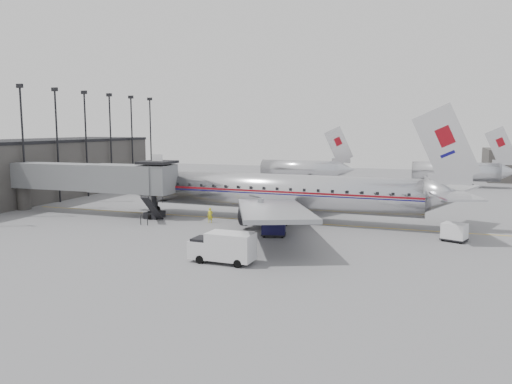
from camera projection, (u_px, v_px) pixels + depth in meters
ground at (219, 230)px, 49.34m from camera, size 160.00×160.00×0.00m
terminal at (20, 171)px, 69.03m from camera, size 12.00×46.00×8.00m
apron_line at (266, 221)px, 54.02m from camera, size 60.00×0.15×0.01m
jet_bridge at (98, 178)px, 57.54m from camera, size 21.00×6.20×7.10m
floodlight_masts at (72, 139)px, 69.22m from camera, size 0.90×42.25×15.25m
distant_aircraft_near at (301, 168)px, 89.00m from camera, size 16.39×3.20×10.26m
distant_aircraft_mid at (456, 171)px, 84.48m from camera, size 16.39×3.20×10.26m
airliner at (280, 192)px, 53.71m from camera, size 39.32×36.40×12.43m
service_van at (223, 247)px, 37.14m from camera, size 5.00×2.16×2.31m
baggage_cart_navy at (274, 226)px, 46.17m from camera, size 2.56×2.15×1.76m
baggage_cart_white at (454, 232)px, 44.17m from camera, size 2.51×2.23×1.63m
ramp_worker at (210, 215)px, 52.77m from camera, size 0.65×0.50×1.59m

